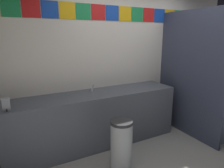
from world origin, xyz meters
The scene contains 8 objects.
ground_plane centered at (0.00, 0.00, 0.00)m, with size 9.99×9.99×0.00m, color gray.
wall_back centered at (0.00, 1.47, 1.40)m, with size 4.54×0.09×2.78m.
vanity_counter centered at (-0.84, 1.13, 0.44)m, with size 2.75×0.60×0.87m.
faucet_center centered at (-0.84, 1.22, 0.92)m, with size 0.04×0.10×0.14m.
soap_dispenser centered at (-2.08, 0.95, 0.95)m, with size 0.09×0.09×0.16m.
stall_divider centered at (0.93, 0.47, 1.08)m, with size 0.92×1.42×2.17m.
toilet centered at (1.25, 1.02, 0.30)m, with size 0.39×0.49×0.74m.
trash_bin centered at (-0.78, 0.40, 0.34)m, with size 0.30×0.30×0.68m.
Camera 1 is at (-2.02, -1.67, 1.76)m, focal length 32.17 mm.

